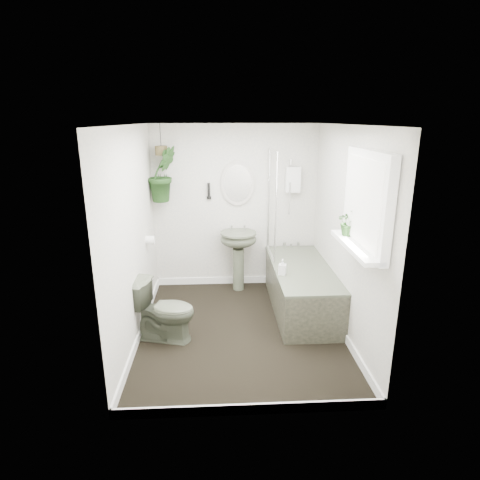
{
  "coord_description": "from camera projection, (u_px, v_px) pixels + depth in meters",
  "views": [
    {
      "loc": [
        -0.24,
        -4.15,
        2.36
      ],
      "look_at": [
        0.0,
        0.15,
        1.05
      ],
      "focal_mm": 30.0,
      "sensor_mm": 36.0,
      "label": 1
    }
  ],
  "objects": [
    {
      "name": "toilet_roll_holder",
      "position": [
        150.0,
        240.0,
        5.02
      ],
      "size": [
        0.11,
        0.11,
        0.11
      ],
      "primitive_type": "cylinder",
      "rotation": [
        0.0,
        1.57,
        0.0
      ],
      "color": "white",
      "rests_on": "wall_left"
    },
    {
      "name": "oval_mirror",
      "position": [
        238.0,
        183.0,
        5.54
      ],
      "size": [
        0.46,
        0.03,
        0.62
      ],
      "primitive_type": "ellipsoid",
      "color": "beige",
      "rests_on": "wall_back"
    },
    {
      "name": "sill_plant",
      "position": [
        350.0,
        222.0,
        3.94
      ],
      "size": [
        0.26,
        0.23,
        0.27
      ],
      "primitive_type": "imported",
      "rotation": [
        0.0,
        0.0,
        -0.09
      ],
      "color": "black",
      "rests_on": "window_sill"
    },
    {
      "name": "hanging_pot",
      "position": [
        161.0,
        151.0,
        5.22
      ],
      "size": [
        0.16,
        0.16,
        0.12
      ],
      "primitive_type": "cylinder",
      "color": "brown",
      "rests_on": "ceiling"
    },
    {
      "name": "wall_front",
      "position": [
        252.0,
        288.0,
        2.99
      ],
      "size": [
        2.3,
        0.02,
        2.3
      ],
      "primitive_type": "cube",
      "color": "beige",
      "rests_on": "ground"
    },
    {
      "name": "window_recess",
      "position": [
        367.0,
        201.0,
        3.58
      ],
      "size": [
        0.08,
        1.0,
        0.9
      ],
      "primitive_type": "cube",
      "color": "white",
      "rests_on": "wall_right"
    },
    {
      "name": "window_sill",
      "position": [
        355.0,
        246.0,
        3.69
      ],
      "size": [
        0.18,
        1.0,
        0.04
      ],
      "primitive_type": "cube",
      "color": "white",
      "rests_on": "wall_right"
    },
    {
      "name": "ceiling",
      "position": [
        241.0,
        124.0,
        4.0
      ],
      "size": [
        2.3,
        2.8,
        0.02
      ],
      "primitive_type": "cube",
      "color": "white",
      "rests_on": "ground"
    },
    {
      "name": "shower_box",
      "position": [
        293.0,
        180.0,
        5.54
      ],
      "size": [
        0.2,
        0.1,
        0.35
      ],
      "primitive_type": "cube",
      "color": "white",
      "rests_on": "wall_back"
    },
    {
      "name": "wall_right",
      "position": [
        346.0,
        234.0,
        4.39
      ],
      "size": [
        0.02,
        2.8,
        2.3
      ],
      "primitive_type": "cube",
      "color": "beige",
      "rests_on": "ground"
    },
    {
      "name": "wall_back",
      "position": [
        235.0,
        208.0,
        5.68
      ],
      "size": [
        2.3,
        0.02,
        2.3
      ],
      "primitive_type": "cube",
      "color": "beige",
      "rests_on": "ground"
    },
    {
      "name": "bathtub",
      "position": [
        301.0,
        288.0,
        5.1
      ],
      "size": [
        0.72,
        1.72,
        0.58
      ],
      "primitive_type": null,
      "color": "#4D5442",
      "rests_on": "floor"
    },
    {
      "name": "floor",
      "position": [
        241.0,
        331.0,
        4.67
      ],
      "size": [
        2.3,
        2.8,
        0.02
      ],
      "primitive_type": "cube",
      "color": "black",
      "rests_on": "ground"
    },
    {
      "name": "pedestal_sink",
      "position": [
        238.0,
        261.0,
        5.67
      ],
      "size": [
        0.53,
        0.46,
        0.86
      ],
      "primitive_type": null,
      "rotation": [
        0.0,
        0.0,
        -0.07
      ],
      "color": "#4D5442",
      "rests_on": "floor"
    },
    {
      "name": "window_blinds",
      "position": [
        362.0,
        201.0,
        3.57
      ],
      "size": [
        0.01,
        0.86,
        0.76
      ],
      "primitive_type": "cube",
      "color": "white",
      "rests_on": "wall_right"
    },
    {
      "name": "hanging_plant",
      "position": [
        163.0,
        174.0,
        5.31
      ],
      "size": [
        0.51,
        0.49,
        0.73
      ],
      "primitive_type": "imported",
      "rotation": [
        0.0,
        0.0,
        0.57
      ],
      "color": "black",
      "rests_on": "ceiling"
    },
    {
      "name": "bath_screen",
      "position": [
        272.0,
        204.0,
        5.27
      ],
      "size": [
        0.04,
        0.72,
        1.4
      ],
      "primitive_type": null,
      "color": "silver",
      "rests_on": "bathtub"
    },
    {
      "name": "soap_bottle",
      "position": [
        282.0,
        267.0,
        4.75
      ],
      "size": [
        0.11,
        0.11,
        0.19
      ],
      "primitive_type": "imported",
      "rotation": [
        0.0,
        0.0,
        -0.3
      ],
      "color": "black",
      "rests_on": "bathtub"
    },
    {
      "name": "toilet",
      "position": [
        164.0,
        310.0,
        4.39
      ],
      "size": [
        0.75,
        0.54,
        0.69
      ],
      "primitive_type": "imported",
      "rotation": [
        0.0,
        0.0,
        1.33
      ],
      "color": "#4D5442",
      "rests_on": "floor"
    },
    {
      "name": "skirting",
      "position": [
        241.0,
        326.0,
        4.65
      ],
      "size": [
        2.3,
        2.8,
        0.1
      ],
      "primitive_type": "cube",
      "color": "white",
      "rests_on": "floor"
    },
    {
      "name": "wall_left",
      "position": [
        132.0,
        237.0,
        4.27
      ],
      "size": [
        0.02,
        2.8,
        2.3
      ],
      "primitive_type": "cube",
      "color": "beige",
      "rests_on": "ground"
    },
    {
      "name": "wall_sconce",
      "position": [
        209.0,
        191.0,
        5.54
      ],
      "size": [
        0.04,
        0.04,
        0.22
      ],
      "primitive_type": "cylinder",
      "color": "black",
      "rests_on": "wall_back"
    }
  ]
}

